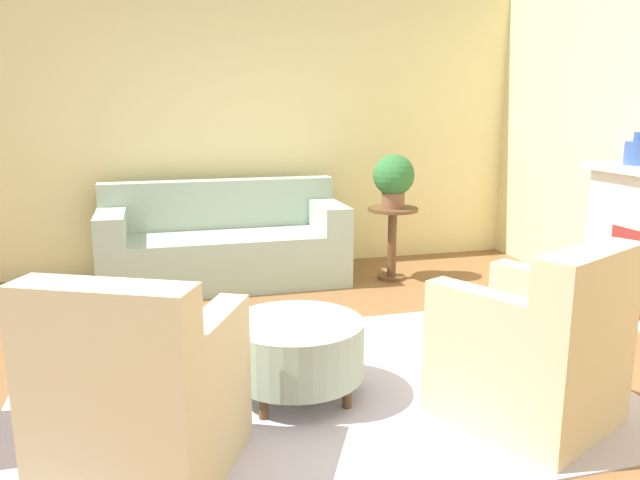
# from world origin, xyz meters

# --- Properties ---
(ground_plane) EXTENTS (16.00, 16.00, 0.00)m
(ground_plane) POSITION_xyz_m (0.00, 0.00, 0.00)
(ground_plane) COLOR brown
(wall_back) EXTENTS (9.75, 0.12, 2.80)m
(wall_back) POSITION_xyz_m (0.00, 2.94, 1.40)
(wall_back) COLOR beige
(wall_back) RESTS_ON ground_plane
(rug) EXTENTS (3.36, 2.19, 0.01)m
(rug) POSITION_xyz_m (0.00, 0.00, 0.01)
(rug) COLOR #BCB2C1
(rug) RESTS_ON ground_plane
(couch) EXTENTS (2.13, 0.84, 0.90)m
(couch) POSITION_xyz_m (-0.26, 2.35, 0.34)
(couch) COLOR #9EB29E
(couch) RESTS_ON ground_plane
(armchair_left) EXTENTS (0.97, 1.00, 0.93)m
(armchair_left) POSITION_xyz_m (-0.95, -0.61, 0.37)
(armchair_left) COLOR #C6B289
(armchair_left) RESTS_ON rug
(armchair_right) EXTENTS (0.97, 1.00, 0.93)m
(armchair_right) POSITION_xyz_m (0.95, -0.61, 0.37)
(armchair_right) COLOR #C6B289
(armchair_right) RESTS_ON rug
(ottoman_table) EXTENTS (0.74, 0.74, 0.43)m
(ottoman_table) POSITION_xyz_m (-0.14, -0.02, 0.28)
(ottoman_table) COLOR #9EB29E
(ottoman_table) RESTS_ON rug
(side_table) EXTENTS (0.46, 0.46, 0.67)m
(side_table) POSITION_xyz_m (1.25, 2.07, 0.44)
(side_table) COLOR brown
(side_table) RESTS_ON ground_plane
(vase_mantel_near) EXTENTS (0.20, 0.20, 0.24)m
(vase_mantel_near) POSITION_xyz_m (2.60, 0.68, 1.24)
(vase_mantel_near) COLOR #38569E
(vase_mantel_near) RESTS_ON fireplace
(potted_plant_on_side_table) EXTENTS (0.37, 0.37, 0.48)m
(potted_plant_on_side_table) POSITION_xyz_m (1.25, 2.07, 0.94)
(potted_plant_on_side_table) COLOR brown
(potted_plant_on_side_table) RESTS_ON side_table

